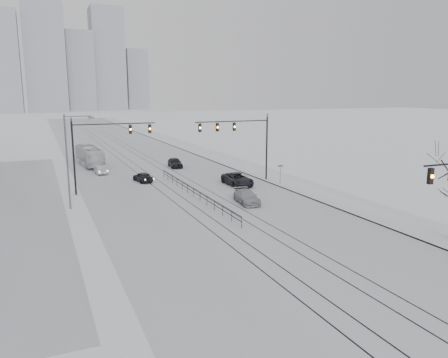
% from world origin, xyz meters
% --- Properties ---
extents(ground, '(500.00, 500.00, 0.00)m').
position_xyz_m(ground, '(0.00, 0.00, 0.00)').
color(ground, white).
rests_on(ground, ground).
extents(road, '(22.00, 260.00, 0.02)m').
position_xyz_m(road, '(0.00, 60.00, 0.01)').
color(road, silver).
rests_on(road, ground).
extents(sidewalk_east, '(5.00, 260.00, 0.16)m').
position_xyz_m(sidewalk_east, '(13.50, 60.00, 0.08)').
color(sidewalk_east, silver).
rests_on(sidewalk_east, ground).
extents(curb, '(0.10, 260.00, 0.12)m').
position_xyz_m(curb, '(11.05, 60.00, 0.06)').
color(curb, gray).
rests_on(curb, ground).
extents(tram_rails, '(5.30, 180.00, 0.01)m').
position_xyz_m(tram_rails, '(-0.00, 40.00, 0.02)').
color(tram_rails, black).
rests_on(tram_rails, ground).
extents(skyline, '(96.00, 48.00, 72.00)m').
position_xyz_m(skyline, '(5.02, 273.63, 30.65)').
color(skyline, '#90949E').
rests_on(skyline, ground).
extents(traffic_mast_ne, '(9.60, 0.37, 8.00)m').
position_xyz_m(traffic_mast_ne, '(8.15, 34.99, 5.76)').
color(traffic_mast_ne, black).
rests_on(traffic_mast_ne, ground).
extents(traffic_mast_nw, '(9.10, 0.37, 8.00)m').
position_xyz_m(traffic_mast_nw, '(-8.52, 36.00, 5.57)').
color(traffic_mast_nw, black).
rests_on(traffic_mast_nw, ground).
extents(street_light_west, '(2.73, 0.25, 9.00)m').
position_xyz_m(street_light_west, '(-12.20, 30.00, 5.21)').
color(street_light_west, '#595B60').
rests_on(street_light_west, ground).
extents(median_fence, '(0.06, 24.00, 1.00)m').
position_xyz_m(median_fence, '(0.00, 30.00, 0.53)').
color(median_fence, black).
rests_on(median_fence, ground).
extents(street_sign, '(0.70, 0.06, 2.40)m').
position_xyz_m(street_sign, '(11.80, 32.00, 1.61)').
color(street_sign, '#595B60').
rests_on(street_sign, ground).
extents(sedan_sb_inner, '(2.12, 3.89, 1.26)m').
position_xyz_m(sedan_sb_inner, '(-3.21, 40.13, 0.63)').
color(sedan_sb_inner, black).
rests_on(sedan_sb_inner, ground).
extents(sedan_sb_outer, '(1.52, 3.86, 1.25)m').
position_xyz_m(sedan_sb_outer, '(-7.30, 47.90, 0.62)').
color(sedan_sb_outer, '#B9BBC1').
rests_on(sedan_sb_outer, ground).
extents(sedan_nb_front, '(2.46, 5.32, 1.48)m').
position_xyz_m(sedan_nb_front, '(6.84, 33.62, 0.74)').
color(sedan_nb_front, black).
rests_on(sedan_nb_front, ground).
extents(sedan_nb_right, '(2.37, 4.68, 1.30)m').
position_xyz_m(sedan_nb_right, '(4.02, 25.32, 0.65)').
color(sedan_nb_right, '#A4A7AC').
rests_on(sedan_nb_right, ground).
extents(sedan_nb_far, '(2.00, 4.30, 1.42)m').
position_xyz_m(sedan_nb_far, '(3.70, 49.09, 0.71)').
color(sedan_nb_far, black).
rests_on(sedan_nb_far, ground).
extents(box_truck, '(3.35, 10.70, 2.93)m').
position_xyz_m(box_truck, '(-7.87, 55.88, 1.47)').
color(box_truck, silver).
rests_on(box_truck, ground).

